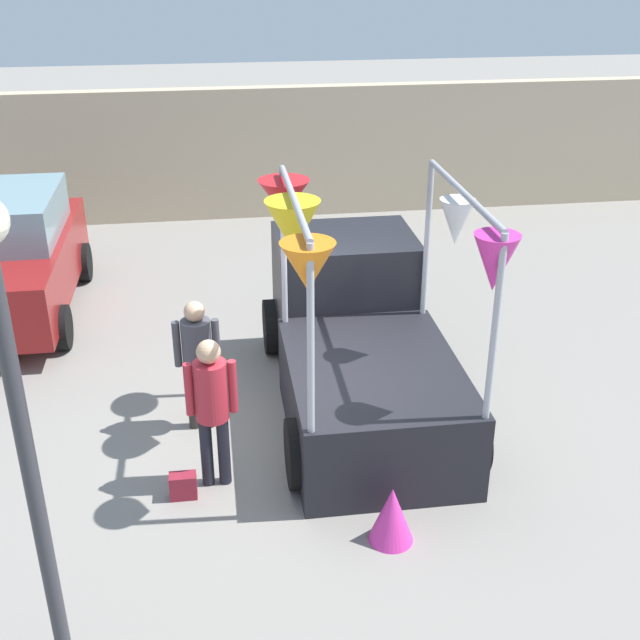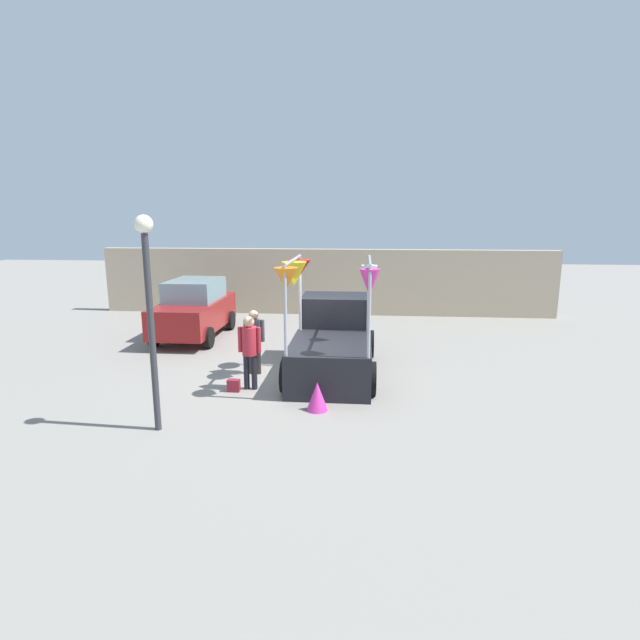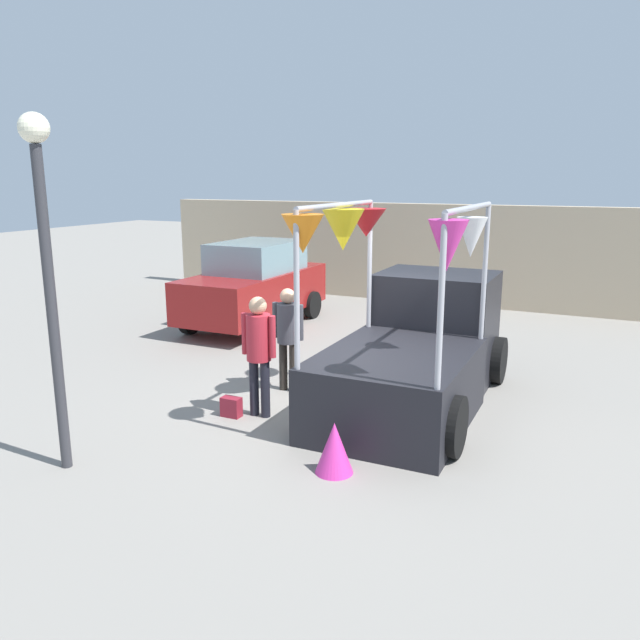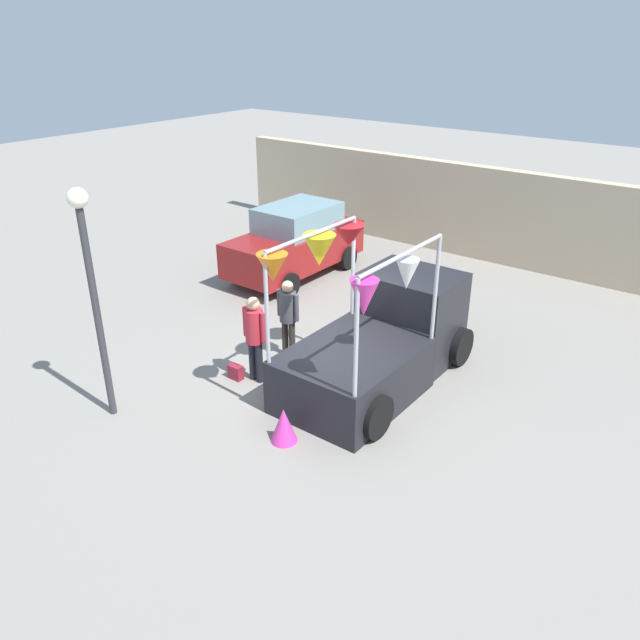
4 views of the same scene
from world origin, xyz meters
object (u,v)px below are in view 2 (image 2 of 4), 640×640
object	(u,v)px
person_customer	(250,345)
folded_kite_bundle_magenta	(317,396)
handbag	(234,386)
vendor_truck	(333,338)
person_vendor	(254,336)
street_lamp	(149,294)
parked_car	(194,309)

from	to	relation	value
person_customer	folded_kite_bundle_magenta	bearing A→B (deg)	-34.61
person_customer	handbag	world-z (taller)	person_customer
vendor_truck	person_vendor	xyz separation A→B (m)	(-1.93, -0.46, 0.12)
vendor_truck	street_lamp	xyz separation A→B (m)	(-3.02, -3.91, 1.71)
handbag	person_vendor	bearing A→B (deg)	81.14
parked_car	folded_kite_bundle_magenta	world-z (taller)	parked_car
vendor_truck	handbag	world-z (taller)	vendor_truck
street_lamp	folded_kite_bundle_magenta	world-z (taller)	street_lamp
folded_kite_bundle_magenta	parked_car	bearing A→B (deg)	127.89
parked_car	street_lamp	distance (m)	7.41
person_vendor	street_lamp	world-z (taller)	street_lamp
vendor_truck	parked_car	xyz separation A→B (m)	(-4.69, 3.13, 0.08)
street_lamp	handbag	bearing A→B (deg)	67.46
vendor_truck	folded_kite_bundle_magenta	xyz separation A→B (m)	(-0.14, -2.72, -0.57)
folded_kite_bundle_magenta	person_vendor	bearing A→B (deg)	128.40
vendor_truck	handbag	bearing A→B (deg)	-140.16
vendor_truck	street_lamp	world-z (taller)	street_lamp
vendor_truck	street_lamp	size ratio (longest dim) A/B	1.03
person_customer	person_vendor	bearing A→B (deg)	97.30
person_customer	street_lamp	distance (m)	3.05
person_customer	person_vendor	size ratio (longest dim) A/B	1.05
vendor_truck	person_vendor	distance (m)	1.99
person_customer	street_lamp	bearing A→B (deg)	-117.91
person_vendor	street_lamp	distance (m)	3.95
vendor_truck	person_vendor	size ratio (longest dim) A/B	2.50
person_customer	handbag	bearing A→B (deg)	-150.26
person_customer	person_vendor	distance (m)	1.13
vendor_truck	handbag	size ratio (longest dim) A/B	14.57
person_customer	folded_kite_bundle_magenta	distance (m)	2.13
parked_car	person_vendor	xyz separation A→B (m)	(2.76, -3.59, 0.04)
person_vendor	vendor_truck	bearing A→B (deg)	13.39
parked_car	person_vendor	world-z (taller)	parked_car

